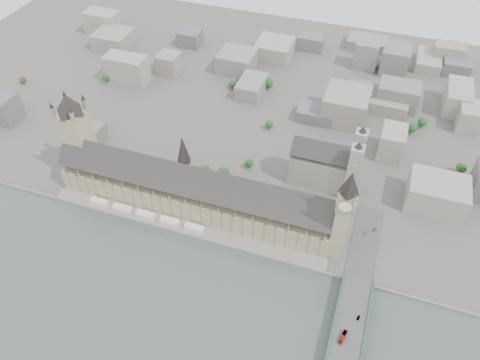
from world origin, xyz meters
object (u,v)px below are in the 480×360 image
(palace_of_westminster, at_px, (194,192))
(westminster_abbey, at_px, (327,165))
(red_bus_north, at_px, (343,337))
(car_silver, at_px, (358,318))
(victoria_tower, at_px, (77,134))
(westminster_bridge, at_px, (343,360))
(elizabeth_tower, at_px, (344,211))
(car_approach, at_px, (374,230))

(palace_of_westminster, xyz_separation_m, westminster_abbey, (110.92, 75.30, 2.38))
(red_bus_north, bearing_deg, car_silver, 79.01)
(palace_of_westminster, relative_size, victoria_tower, 2.65)
(westminster_bridge, bearing_deg, car_silver, 81.41)
(palace_of_westminster, bearing_deg, westminster_abbey, 34.17)
(elizabeth_tower, distance_m, car_approach, 63.31)
(westminster_abbey, distance_m, red_bus_north, 175.44)
(elizabeth_tower, xyz_separation_m, red_bus_north, (20.66, -81.30, -46.14))
(elizabeth_tower, bearing_deg, red_bus_north, -75.74)
(palace_of_westminster, relative_size, red_bus_north, 21.69)
(victoria_tower, height_order, car_silver, victoria_tower)
(car_silver, bearing_deg, victoria_tower, 176.60)
(elizabeth_tower, relative_size, victoria_tower, 1.07)
(palace_of_westminster, relative_size, elizabeth_tower, 2.47)
(westminster_bridge, height_order, car_silver, car_silver)
(elizabeth_tower, height_order, westminster_bridge, elizabeth_tower)
(elizabeth_tower, bearing_deg, westminster_abbey, 107.29)
(elizabeth_tower, relative_size, westminster_abbey, 1.58)
(palace_of_westminster, bearing_deg, red_bus_north, -30.38)
(palace_of_westminster, bearing_deg, victoria_tower, 177.04)
(victoria_tower, relative_size, westminster_abbey, 1.47)
(elizabeth_tower, distance_m, victoria_tower, 260.64)
(westminster_bridge, xyz_separation_m, car_silver, (5.14, 34.00, 5.82))
(victoria_tower, bearing_deg, westminster_abbey, 16.50)
(car_approach, bearing_deg, victoria_tower, -155.60)
(elizabeth_tower, distance_m, car_silver, 82.79)
(westminster_abbey, bearing_deg, car_approach, -45.06)
(victoria_tower, xyz_separation_m, car_silver, (289.14, -79.50, -44.26))
(westminster_abbey, relative_size, red_bus_north, 5.57)
(palace_of_westminster, bearing_deg, westminster_bridge, -33.49)
(westminster_abbey, xyz_separation_m, car_approach, (56.03, -56.15, -14.09))
(car_silver, relative_size, car_approach, 0.83)
(palace_of_westminster, distance_m, westminster_bridge, 195.05)
(westminster_bridge, bearing_deg, victoria_tower, 158.22)
(palace_of_westminster, height_order, car_silver, palace_of_westminster)
(elizabeth_tower, height_order, car_silver, elizabeth_tower)
(palace_of_westminster, distance_m, elizabeth_tower, 142.94)
(victoria_tower, xyz_separation_m, car_approach, (288.96, 12.85, -44.22))
(palace_of_westminster, xyz_separation_m, victoria_tower, (-122.00, 6.30, 32.50))
(car_approach, bearing_deg, palace_of_westminster, -151.60)
(westminster_bridge, xyz_separation_m, red_bus_north, (-3.34, 14.20, 6.83))
(victoria_tower, bearing_deg, elizabeth_tower, -3.96)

